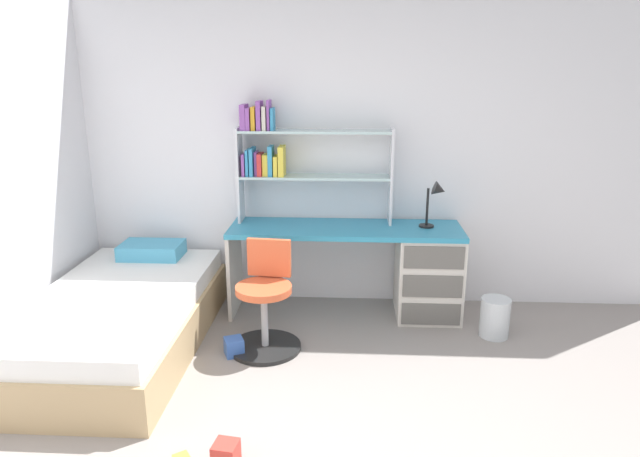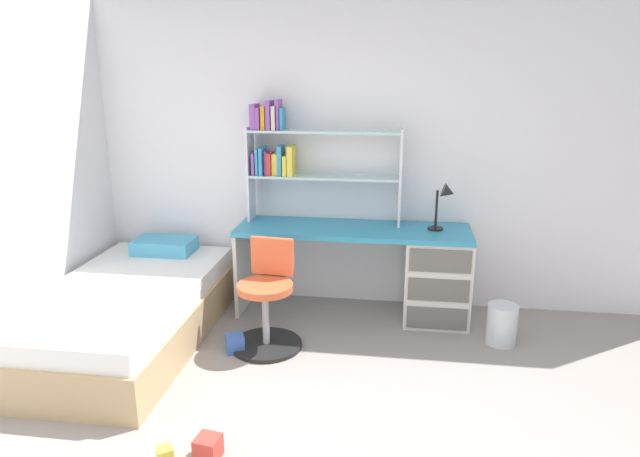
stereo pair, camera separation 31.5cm
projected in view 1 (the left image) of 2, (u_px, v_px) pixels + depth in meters
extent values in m
cube|color=silver|center=(358.00, 153.00, 4.67)|extent=(5.56, 0.06, 2.57)
cube|color=teal|center=(346.00, 229.00, 4.52)|extent=(1.86, 0.55, 0.04)
cube|color=beige|center=(428.00, 274.00, 4.58)|extent=(0.51, 0.52, 0.70)
cube|color=beige|center=(235.00, 270.00, 4.67)|extent=(0.03, 0.49, 0.70)
cube|color=#5E5B57|center=(431.00, 314.00, 4.39)|extent=(0.46, 0.01, 0.18)
cube|color=#5E5B57|center=(432.00, 286.00, 4.33)|extent=(0.46, 0.01, 0.18)
cube|color=#5E5B57|center=(434.00, 258.00, 4.26)|extent=(0.46, 0.01, 0.18)
cube|color=silver|center=(240.00, 175.00, 4.60)|extent=(0.02, 0.22, 0.77)
cube|color=silver|center=(391.00, 176.00, 4.53)|extent=(0.02, 0.22, 0.77)
cube|color=silver|center=(315.00, 177.00, 4.57)|extent=(1.21, 0.22, 0.02)
cube|color=silver|center=(315.00, 131.00, 4.47)|extent=(1.21, 0.22, 0.02)
cube|color=purple|center=(245.00, 164.00, 4.57)|extent=(0.02, 0.18, 0.18)
cube|color=#338CBF|center=(248.00, 162.00, 4.57)|extent=(0.02, 0.17, 0.21)
cube|color=#338CBF|center=(253.00, 161.00, 4.56)|extent=(0.03, 0.20, 0.22)
cube|color=purple|center=(256.00, 163.00, 4.56)|extent=(0.02, 0.13, 0.19)
cube|color=red|center=(260.00, 164.00, 4.56)|extent=(0.04, 0.17, 0.18)
cube|color=yellow|center=(266.00, 165.00, 4.56)|extent=(0.04, 0.13, 0.17)
cube|color=#338CBF|center=(271.00, 161.00, 4.55)|extent=(0.04, 0.16, 0.24)
cube|color=yellow|center=(276.00, 166.00, 4.56)|extent=(0.03, 0.17, 0.16)
cube|color=yellow|center=(282.00, 161.00, 4.55)|extent=(0.04, 0.19, 0.24)
cube|color=purple|center=(244.00, 117.00, 4.47)|extent=(0.04, 0.18, 0.20)
cube|color=purple|center=(249.00, 119.00, 4.47)|extent=(0.03, 0.19, 0.17)
cube|color=gold|center=(254.00, 118.00, 4.47)|extent=(0.03, 0.16, 0.18)
cube|color=purple|center=(260.00, 115.00, 4.46)|extent=(0.03, 0.18, 0.23)
cube|color=beige|center=(265.00, 118.00, 4.46)|extent=(0.03, 0.19, 0.19)
cube|color=purple|center=(269.00, 115.00, 4.45)|extent=(0.02, 0.16, 0.24)
cube|color=#338CBF|center=(273.00, 119.00, 4.46)|extent=(0.02, 0.15, 0.17)
cylinder|color=black|center=(426.00, 226.00, 4.51)|extent=(0.12, 0.12, 0.02)
cylinder|color=black|center=(427.00, 207.00, 4.47)|extent=(0.02, 0.02, 0.30)
cone|color=black|center=(439.00, 190.00, 4.38)|extent=(0.12, 0.11, 0.13)
cylinder|color=black|center=(265.00, 347.00, 4.09)|extent=(0.52, 0.52, 0.03)
cylinder|color=#A5A8AD|center=(265.00, 321.00, 4.03)|extent=(0.05, 0.05, 0.44)
cylinder|color=#D85933|center=(264.00, 289.00, 3.97)|extent=(0.40, 0.40, 0.05)
cube|color=#D85933|center=(269.00, 258.00, 4.09)|extent=(0.32, 0.07, 0.28)
cube|color=tan|center=(120.00, 329.00, 4.05)|extent=(1.11, 2.02, 0.31)
cube|color=white|center=(117.00, 301.00, 3.99)|extent=(1.05, 1.96, 0.14)
cube|color=#4CA5CC|center=(152.00, 250.00, 4.68)|extent=(0.50, 0.32, 0.12)
cylinder|color=silver|center=(495.00, 318.00, 4.25)|extent=(0.22, 0.22, 0.30)
cube|color=#3860B7|center=(234.00, 347.00, 3.99)|extent=(0.17, 0.17, 0.13)
cube|color=red|center=(226.00, 454.00, 2.89)|extent=(0.14, 0.14, 0.12)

